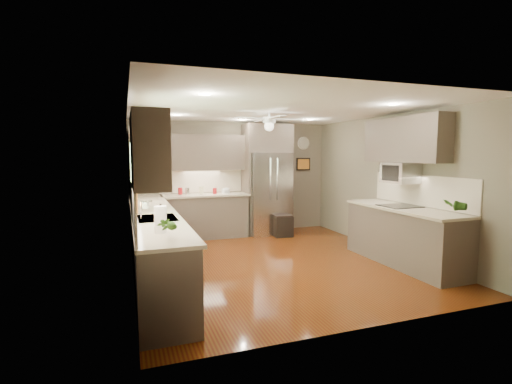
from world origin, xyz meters
TOP-DOWN VIEW (x-y plane):
  - floor at (0.00, 0.00)m, footprint 5.00×5.00m
  - ceiling at (0.00, 0.00)m, footprint 5.00×5.00m
  - wall_back at (0.00, 2.50)m, footprint 4.50×0.00m
  - wall_front at (0.00, -2.50)m, footprint 4.50×0.00m
  - wall_left at (-2.25, 0.00)m, footprint 0.00×5.00m
  - wall_right at (2.25, 0.00)m, footprint 0.00×5.00m
  - canister_a at (-1.24, 2.22)m, footprint 0.12×0.12m
  - canister_b at (-1.08, 2.26)m, footprint 0.10×0.10m
  - canister_c at (-0.80, 2.19)m, footprint 0.12×0.12m
  - canister_d at (-0.51, 2.20)m, footprint 0.11×0.11m
  - soap_bottle at (-2.06, 0.09)m, footprint 0.11×0.11m
  - potted_plant_left at (-1.94, -1.81)m, footprint 0.18×0.14m
  - potted_plant_right at (1.89, -1.78)m, footprint 0.21×0.20m
  - bowl at (-0.26, 2.16)m, footprint 0.23×0.23m
  - left_run at (-1.95, 0.15)m, footprint 0.65×4.70m
  - back_run at (-0.72, 2.20)m, footprint 1.85×0.65m
  - uppers at (-0.74, 0.71)m, footprint 4.50×4.70m
  - window at (-2.22, -0.50)m, footprint 0.05×1.12m
  - sink at (-1.93, -0.50)m, footprint 0.50×0.70m
  - refrigerator at (0.70, 2.16)m, footprint 1.06×0.75m
  - right_run at (1.93, -0.80)m, footprint 0.70×2.20m
  - microwave at (2.03, -0.55)m, footprint 0.43×0.55m
  - ceiling_fan at (-0.00, 0.30)m, footprint 1.18×1.18m
  - recessed_lights at (-0.04, 0.40)m, footprint 2.84×3.14m
  - wall_clock at (1.75, 2.48)m, footprint 0.30×0.03m
  - framed_print at (1.75, 2.48)m, footprint 0.36×0.03m
  - stool at (0.89, 1.75)m, footprint 0.42×0.42m
  - paper_towel at (-1.97, -1.51)m, footprint 0.13×0.13m

SIDE VIEW (x-z plane):
  - floor at x=0.00m, z-range 0.00..0.00m
  - stool at x=0.89m, z-range 0.00..0.47m
  - left_run at x=-1.95m, z-range -0.24..1.21m
  - back_run at x=-0.72m, z-range -0.24..1.21m
  - right_run at x=1.93m, z-range -0.24..1.21m
  - sink at x=-1.93m, z-range 0.75..1.07m
  - bowl at x=-0.26m, z-range 0.94..0.99m
  - canister_d at x=-0.51m, z-range 0.94..1.06m
  - canister_b at x=-1.08m, z-range 0.94..1.08m
  - canister_a at x=-1.24m, z-range 0.95..1.09m
  - canister_c at x=-0.80m, z-range 0.95..1.11m
  - soap_bottle at x=-2.06m, z-range 0.94..1.14m
  - paper_towel at x=-1.97m, z-range 0.91..1.25m
  - potted_plant_left at x=-1.94m, z-range 0.94..1.23m
  - potted_plant_right at x=1.89m, z-range 0.94..1.26m
  - refrigerator at x=0.70m, z-range -0.04..2.41m
  - wall_back at x=0.00m, z-range -1.00..3.50m
  - wall_front at x=0.00m, z-range -1.00..3.50m
  - wall_left at x=-2.25m, z-range -1.25..3.75m
  - wall_right at x=2.25m, z-range -1.25..3.75m
  - microwave at x=2.03m, z-range 1.31..1.65m
  - framed_print at x=1.75m, z-range 1.40..1.70m
  - window at x=-2.22m, z-range 1.09..2.01m
  - uppers at x=-0.74m, z-range 1.39..2.35m
  - wall_clock at x=1.75m, z-range 1.90..2.20m
  - ceiling_fan at x=0.00m, z-range 2.17..2.49m
  - recessed_lights at x=-0.04m, z-range 2.49..2.50m
  - ceiling at x=0.00m, z-range 2.50..2.50m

